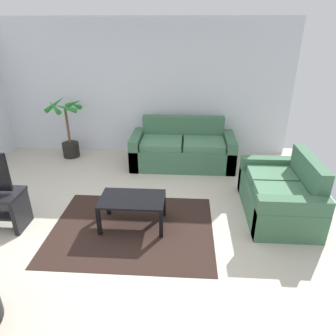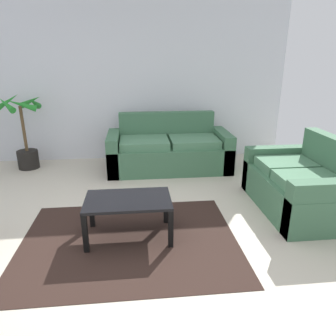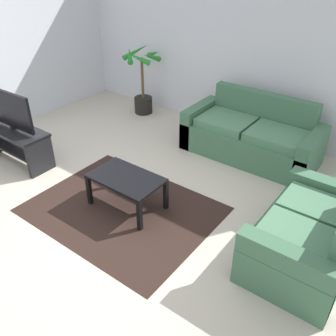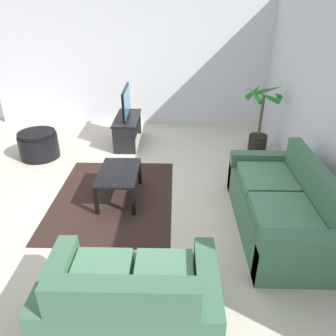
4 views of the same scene
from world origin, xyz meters
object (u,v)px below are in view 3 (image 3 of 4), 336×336
couch_main (251,137)px  tv (9,109)px  potted_palm (143,86)px  tv_stand (17,141)px  couch_loveseat (310,238)px  coffee_table (126,181)px

couch_main → tv: (-2.66, -2.23, 0.53)m
potted_palm → tv_stand: bearing=-96.8°
couch_loveseat → tv: bearing=-172.0°
couch_loveseat → coffee_table: couch_loveseat is taller
couch_loveseat → potted_palm: (-3.80, 1.92, 0.24)m
tv → potted_palm: 2.53m
couch_loveseat → tv: (-4.10, -0.58, 0.54)m
tv → couch_loveseat: bearing=8.0°
couch_main → coffee_table: bearing=-107.1°
couch_loveseat → coffee_table: size_ratio=1.67×
couch_main → tv_stand: bearing=-140.0°
potted_palm → coffee_table: bearing=-53.8°
couch_main → potted_palm: 2.39m
tv_stand → couch_main: bearing=40.0°
couch_loveseat → tv_stand: 4.14m
tv_stand → tv: 0.49m
coffee_table → couch_main: bearing=72.9°
tv → coffee_table: bearing=4.1°
couch_loveseat → potted_palm: potted_palm is taller
couch_main → couch_loveseat: 2.19m
couch_loveseat → tv_stand: size_ratio=1.32×
coffee_table → couch_loveseat: bearing=11.7°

